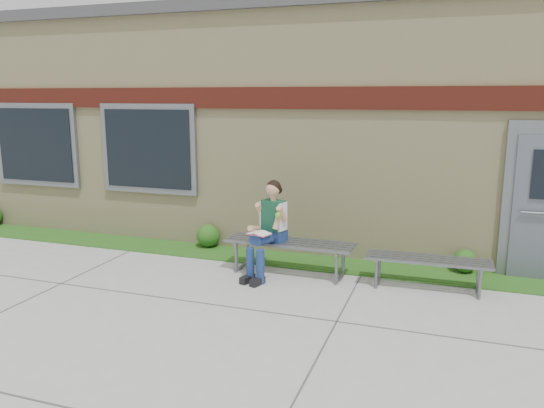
% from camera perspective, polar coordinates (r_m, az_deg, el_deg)
% --- Properties ---
extents(ground, '(80.00, 80.00, 0.00)m').
position_cam_1_polar(ground, '(6.32, -3.15, -13.08)').
color(ground, '#9E9E99').
rests_on(ground, ground).
extents(grass_strip, '(16.00, 0.80, 0.02)m').
position_cam_1_polar(grass_strip, '(8.62, 3.37, -6.18)').
color(grass_strip, '#2A4C14').
rests_on(grass_strip, ground).
extents(school_building, '(16.20, 6.22, 4.20)m').
position_cam_1_polar(school_building, '(11.53, 8.08, 8.80)').
color(school_building, beige).
rests_on(school_building, ground).
extents(bench_left, '(1.95, 0.59, 0.50)m').
position_cam_1_polar(bench_left, '(7.97, 1.88, -4.80)').
color(bench_left, slate).
rests_on(bench_left, ground).
extents(bench_right, '(1.70, 0.50, 0.44)m').
position_cam_1_polar(bench_right, '(7.67, 16.40, -6.33)').
color(bench_right, slate).
rests_on(bench_right, ground).
extents(girl, '(0.55, 0.88, 1.43)m').
position_cam_1_polar(girl, '(7.76, -0.42, -2.44)').
color(girl, navy).
rests_on(girl, ground).
extents(shrub_mid, '(0.40, 0.40, 0.40)m').
position_cam_1_polar(shrub_mid, '(9.40, -6.89, -3.39)').
color(shrub_mid, '#2A4C14').
rests_on(shrub_mid, grass_strip).
extents(shrub_east, '(0.35, 0.35, 0.35)m').
position_cam_1_polar(shrub_east, '(8.53, 20.03, -5.78)').
color(shrub_east, '#2A4C14').
rests_on(shrub_east, grass_strip).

